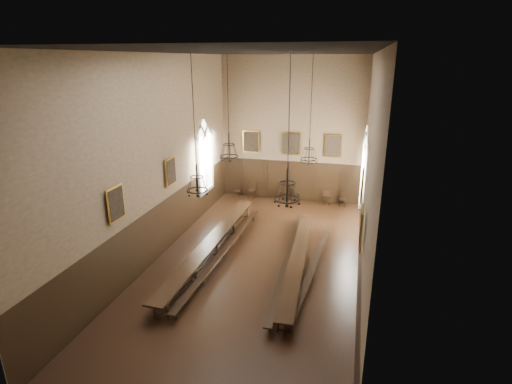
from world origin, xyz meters
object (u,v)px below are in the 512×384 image
at_px(bench_left_outer, 203,249).
at_px(chandelier_back_right, 309,152).
at_px(chair_4, 296,197).
at_px(chandelier_front_right, 287,190).
at_px(bench_right_outer, 314,265).
at_px(chair_7, 342,202).
at_px(chandelier_front_left, 197,181).
at_px(chandelier_back_left, 229,150).
at_px(chair_6, 327,200).
at_px(table_right, 298,264).
at_px(chair_3, 282,196).
at_px(table_left, 212,248).
at_px(chair_0, 237,193).
at_px(chair_1, 252,193).
at_px(bench_left_inner, 224,253).
at_px(bench_right_inner, 288,260).

bearing_deg(bench_left_outer, chandelier_back_right, 30.87).
bearing_deg(chair_4, chandelier_front_right, -79.35).
bearing_deg(chandelier_back_right, bench_right_outer, -74.91).
distance_m(chair_7, chandelier_front_left, 12.39).
xyz_separation_m(bench_left_outer, chair_7, (5.98, 8.29, -0.01)).
bearing_deg(chandelier_front_left, chandelier_back_left, 91.53).
bearing_deg(chair_6, table_right, -98.41).
distance_m(chair_6, chandelier_back_right, 7.17).
bearing_deg(chair_3, chair_7, -6.34).
distance_m(table_left, chair_0, 8.52).
bearing_deg(chair_3, chair_1, 171.04).
bearing_deg(chandelier_front_left, chair_4, 77.97).
xyz_separation_m(chair_6, chandelier_front_right, (-0.61, -11.10, 4.15)).
xyz_separation_m(bench_left_inner, chandelier_front_right, (3.32, -2.62, 4.13)).
bearing_deg(chandelier_back_left, bench_left_inner, -80.36).
relative_size(chair_3, chandelier_front_right, 0.20).
distance_m(table_right, chair_1, 9.89).
bearing_deg(chair_7, chair_0, -179.95).
height_order(table_right, chandelier_front_right, chandelier_front_right).
relative_size(chair_6, chair_7, 1.04).
relative_size(chair_1, chair_4, 1.11).
xyz_separation_m(table_right, bench_left_inner, (-3.46, 0.29, -0.07)).
xyz_separation_m(chair_7, chandelier_front_left, (-5.17, -10.50, 4.06)).
bearing_deg(chandelier_back_right, chair_0, 133.33).
relative_size(chair_1, chandelier_back_right, 0.21).
xyz_separation_m(chair_0, chandelier_back_left, (1.61, -6.29, 4.35)).
bearing_deg(chair_1, chair_3, 2.26).
height_order(bench_left_outer, chair_4, chair_4).
bearing_deg(chair_4, table_left, -103.24).
bearing_deg(bench_left_outer, bench_right_inner, -0.33).
height_order(chair_0, chair_4, chair_4).
xyz_separation_m(bench_left_outer, chair_0, (-0.92, 8.33, -0.02)).
height_order(bench_right_outer, chair_3, chair_3).
relative_size(chandelier_back_right, chandelier_front_right, 0.97).
bearing_deg(chandelier_back_right, chandelier_front_right, -90.61).
distance_m(bench_left_outer, chair_6, 9.72).
distance_m(chair_1, chandelier_back_left, 7.72).
bearing_deg(chair_3, chair_4, -2.86).
distance_m(bench_left_outer, chair_7, 10.22).
bearing_deg(chair_0, chair_1, 7.00).
distance_m(bench_right_outer, chandelier_back_right, 5.26).
height_order(bench_right_outer, chandelier_back_left, chandelier_back_left).
xyz_separation_m(bench_left_inner, chair_6, (3.93, 8.48, -0.01)).
bearing_deg(bench_left_inner, chair_6, 65.13).
height_order(chandelier_back_left, chandelier_back_right, same).
bearing_deg(chandelier_front_left, bench_right_inner, 34.35).
distance_m(chair_3, chair_7, 3.86).
bearing_deg(bench_right_outer, bench_left_inner, 179.00).
relative_size(table_right, chair_1, 8.97).
distance_m(chair_3, chandelier_back_left, 7.74).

